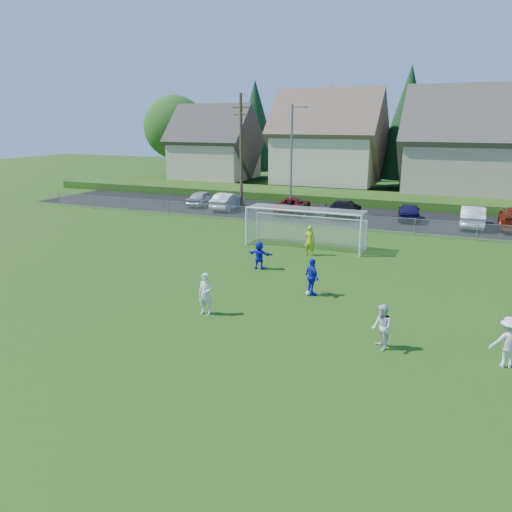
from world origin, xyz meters
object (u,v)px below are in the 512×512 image
(player_white_a, at_px, (206,294))
(player_white_b, at_px, (382,327))
(player_blue_a, at_px, (312,277))
(player_blue_b, at_px, (259,255))
(goalkeeper, at_px, (310,240))
(car_a, at_px, (203,198))
(car_d, at_px, (344,209))
(player_white_c, at_px, (508,342))
(car_c, at_px, (293,205))
(car_f, at_px, (473,216))
(soccer_ball, at_px, (308,293))
(car_e, at_px, (409,212))
(soccer_goal, at_px, (306,221))
(car_b, at_px, (228,201))

(player_white_a, distance_m, player_white_b, 7.21)
(player_blue_a, height_order, player_blue_b, player_blue_a)
(player_blue_b, bearing_deg, goalkeeper, -111.10)
(car_a, relative_size, car_d, 0.82)
(car_a, bearing_deg, player_white_a, 118.17)
(player_white_b, bearing_deg, car_a, -167.44)
(player_white_c, xyz_separation_m, goalkeeper, (-10.00, 10.86, 0.03))
(player_white_b, bearing_deg, car_d, 168.80)
(car_c, height_order, car_f, car_f)
(soccer_ball, relative_size, car_d, 0.04)
(car_c, xyz_separation_m, car_e, (9.50, 0.91, -0.01))
(car_c, xyz_separation_m, car_d, (4.40, 0.05, 0.02))
(soccer_ball, height_order, car_f, car_f)
(player_white_c, xyz_separation_m, car_f, (-1.17, 23.41, -0.07))
(car_e, bearing_deg, soccer_ball, 76.65)
(player_blue_b, height_order, car_c, player_blue_b)
(player_white_c, xyz_separation_m, car_a, (-24.40, 23.93, -0.15))
(player_white_a, relative_size, player_white_b, 1.08)
(player_white_b, height_order, soccer_goal, soccer_goal)
(goalkeeper, bearing_deg, player_blue_a, 104.19)
(car_c, relative_size, soccer_goal, 0.69)
(soccer_goal, bearing_deg, car_b, 135.62)
(player_white_c, height_order, goalkeeper, goalkeeper)
(player_blue_a, height_order, car_b, player_blue_a)
(goalkeeper, relative_size, car_b, 0.39)
(player_white_c, distance_m, goalkeeper, 14.76)
(goalkeeper, height_order, car_c, goalkeeper)
(soccer_goal, bearing_deg, player_blue_b, -98.08)
(player_blue_a, distance_m, car_d, 19.49)
(car_b, relative_size, soccer_goal, 0.61)
(car_e, bearing_deg, soccer_goal, 59.19)
(car_d, bearing_deg, soccer_ball, 99.48)
(car_b, relative_size, car_f, 0.95)
(soccer_ball, distance_m, car_d, 19.60)
(goalkeeper, relative_size, car_a, 0.43)
(player_white_c, xyz_separation_m, player_blue_a, (-7.83, 4.14, 0.01))
(car_b, relative_size, car_e, 1.11)
(car_e, height_order, car_f, car_f)
(soccer_ball, bearing_deg, player_white_b, -47.07)
(soccer_ball, relative_size, goalkeeper, 0.12)
(player_blue_a, bearing_deg, car_d, -37.48)
(player_white_b, relative_size, car_e, 0.39)
(car_b, distance_m, car_c, 6.04)
(player_blue_a, distance_m, soccer_goal, 9.13)
(player_blue_a, relative_size, car_a, 0.41)
(car_a, bearing_deg, player_white_c, 134.60)
(car_c, bearing_deg, car_e, 178.96)
(car_e, bearing_deg, player_white_c, 96.20)
(player_blue_a, xyz_separation_m, player_blue_b, (-3.81, 2.91, -0.11))
(player_white_c, distance_m, car_e, 24.94)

